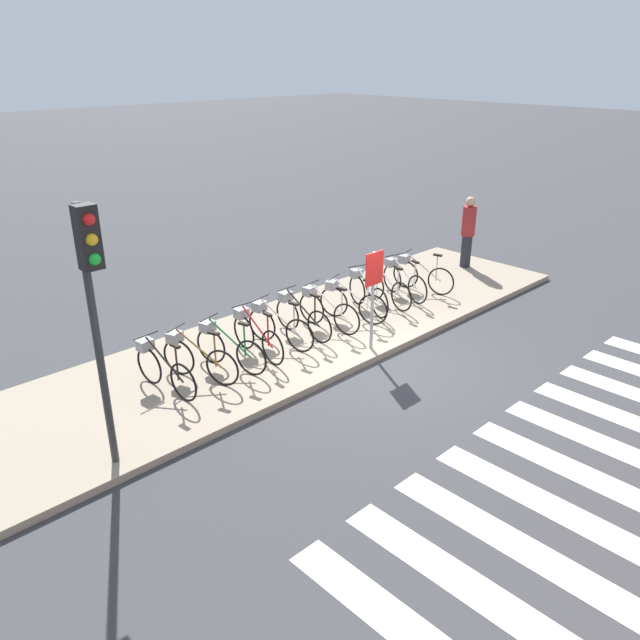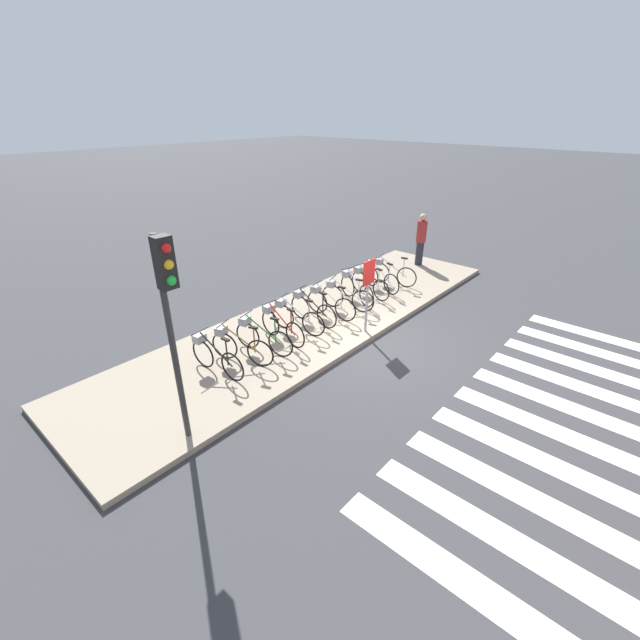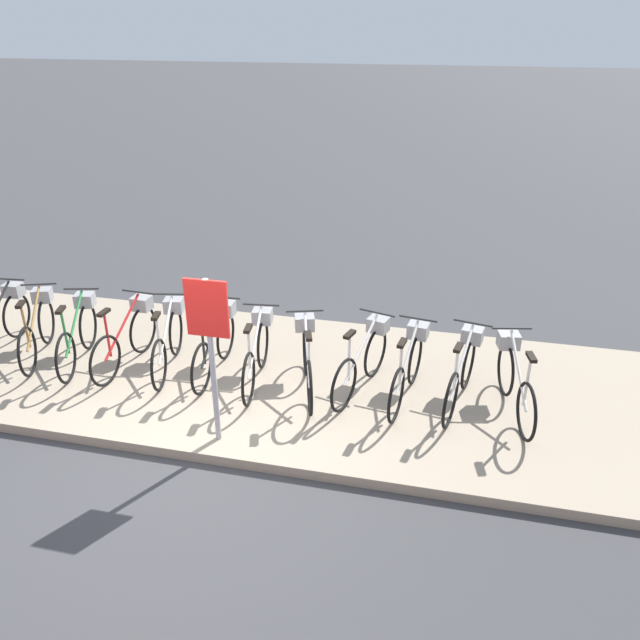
{
  "view_description": "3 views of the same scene",
  "coord_description": "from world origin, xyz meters",
  "px_view_note": "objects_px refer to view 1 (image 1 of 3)",
  "views": [
    {
      "loc": [
        -7.69,
        -6.57,
        5.15
      ],
      "look_at": [
        -0.23,
        1.19,
        0.55
      ],
      "focal_mm": 35.0,
      "sensor_mm": 36.0,
      "label": 1
    },
    {
      "loc": [
        -7.62,
        -5.09,
        5.15
      ],
      "look_at": [
        -0.92,
        0.8,
        0.69
      ],
      "focal_mm": 24.0,
      "sensor_mm": 36.0,
      "label": 2
    },
    {
      "loc": [
        2.53,
        -4.81,
        4.23
      ],
      "look_at": [
        1.11,
        1.39,
        1.12
      ],
      "focal_mm": 35.0,
      "sensor_mm": 36.0,
      "label": 3
    }
  ],
  "objects_px": {
    "parked_bicycle_3": "(255,333)",
    "parked_bicycle_4": "(276,324)",
    "parked_bicycle_0": "(162,366)",
    "parked_bicycle_10": "(402,278)",
    "parked_bicycle_11": "(419,273)",
    "parked_bicycle_9": "(385,285)",
    "pedestrian": "(468,230)",
    "traffic_light": "(93,286)",
    "parked_bicycle_8": "(366,291)",
    "parked_bicycle_2": "(226,345)",
    "parked_bicycle_7": "(349,300)",
    "sign_post": "(374,284)",
    "parked_bicycle_6": "(325,308)",
    "parked_bicycle_1": "(195,356)",
    "parked_bicycle_5": "(300,314)"
  },
  "relations": [
    {
      "from": "parked_bicycle_9",
      "to": "parked_bicycle_10",
      "type": "height_order",
      "value": "same"
    },
    {
      "from": "parked_bicycle_5",
      "to": "parked_bicycle_8",
      "type": "bearing_deg",
      "value": -0.07
    },
    {
      "from": "parked_bicycle_6",
      "to": "parked_bicycle_11",
      "type": "xyz_separation_m",
      "value": [
        3.05,
        0.03,
        0.0
      ]
    },
    {
      "from": "parked_bicycle_9",
      "to": "parked_bicycle_0",
      "type": "bearing_deg",
      "value": -179.86
    },
    {
      "from": "parked_bicycle_0",
      "to": "parked_bicycle_4",
      "type": "xyz_separation_m",
      "value": [
        2.43,
        0.03,
        0.0
      ]
    },
    {
      "from": "parked_bicycle_1",
      "to": "parked_bicycle_2",
      "type": "distance_m",
      "value": 0.61
    },
    {
      "from": "parked_bicycle_7",
      "to": "parked_bicycle_11",
      "type": "bearing_deg",
      "value": 1.7
    },
    {
      "from": "parked_bicycle_6",
      "to": "traffic_light",
      "type": "height_order",
      "value": "traffic_light"
    },
    {
      "from": "parked_bicycle_10",
      "to": "pedestrian",
      "type": "bearing_deg",
      "value": 4.5
    },
    {
      "from": "sign_post",
      "to": "parked_bicycle_0",
      "type": "bearing_deg",
      "value": 160.09
    },
    {
      "from": "parked_bicycle_11",
      "to": "sign_post",
      "type": "distance_m",
      "value": 3.46
    },
    {
      "from": "parked_bicycle_9",
      "to": "pedestrian",
      "type": "height_order",
      "value": "pedestrian"
    },
    {
      "from": "parked_bicycle_9",
      "to": "parked_bicycle_10",
      "type": "relative_size",
      "value": 1.01
    },
    {
      "from": "parked_bicycle_11",
      "to": "pedestrian",
      "type": "xyz_separation_m",
      "value": [
        2.27,
        0.26,
        0.53
      ]
    },
    {
      "from": "parked_bicycle_1",
      "to": "parked_bicycle_11",
      "type": "distance_m",
      "value": 6.09
    },
    {
      "from": "parked_bicycle_0",
      "to": "parked_bicycle_5",
      "type": "distance_m",
      "value": 3.06
    },
    {
      "from": "traffic_light",
      "to": "parked_bicycle_7",
      "type": "bearing_deg",
      "value": 12.56
    },
    {
      "from": "parked_bicycle_1",
      "to": "parked_bicycle_11",
      "type": "relative_size",
      "value": 0.96
    },
    {
      "from": "parked_bicycle_3",
      "to": "parked_bicycle_8",
      "type": "height_order",
      "value": "same"
    },
    {
      "from": "parked_bicycle_1",
      "to": "parked_bicycle_10",
      "type": "height_order",
      "value": "same"
    },
    {
      "from": "parked_bicycle_4",
      "to": "parked_bicycle_8",
      "type": "bearing_deg",
      "value": 0.96
    },
    {
      "from": "parked_bicycle_3",
      "to": "parked_bicycle_1",
      "type": "bearing_deg",
      "value": -178.15
    },
    {
      "from": "parked_bicycle_0",
      "to": "parked_bicycle_9",
      "type": "relative_size",
      "value": 1.0
    },
    {
      "from": "parked_bicycle_3",
      "to": "parked_bicycle_10",
      "type": "relative_size",
      "value": 1.02
    },
    {
      "from": "parked_bicycle_5",
      "to": "parked_bicycle_2",
      "type": "bearing_deg",
      "value": -175.39
    },
    {
      "from": "parked_bicycle_0",
      "to": "parked_bicycle_8",
      "type": "bearing_deg",
      "value": 0.88
    },
    {
      "from": "parked_bicycle_3",
      "to": "parked_bicycle_11",
      "type": "relative_size",
      "value": 1.02
    },
    {
      "from": "parked_bicycle_9",
      "to": "traffic_light",
      "type": "bearing_deg",
      "value": -168.92
    },
    {
      "from": "parked_bicycle_8",
      "to": "parked_bicycle_2",
      "type": "bearing_deg",
      "value": -177.75
    },
    {
      "from": "parked_bicycle_11",
      "to": "parked_bicycle_4",
      "type": "bearing_deg",
      "value": 179.57
    },
    {
      "from": "traffic_light",
      "to": "sign_post",
      "type": "relative_size",
      "value": 1.89
    },
    {
      "from": "parked_bicycle_10",
      "to": "parked_bicycle_11",
      "type": "relative_size",
      "value": 1.0
    },
    {
      "from": "parked_bicycle_3",
      "to": "parked_bicycle_4",
      "type": "relative_size",
      "value": 1.02
    },
    {
      "from": "parked_bicycle_9",
      "to": "parked_bicycle_11",
      "type": "height_order",
      "value": "same"
    },
    {
      "from": "parked_bicycle_1",
      "to": "parked_bicycle_5",
      "type": "bearing_deg",
      "value": 2.99
    },
    {
      "from": "parked_bicycle_2",
      "to": "parked_bicycle_8",
      "type": "distance_m",
      "value": 3.74
    },
    {
      "from": "parked_bicycle_0",
      "to": "parked_bicycle_10",
      "type": "relative_size",
      "value": 1.01
    },
    {
      "from": "pedestrian",
      "to": "parked_bicycle_6",
      "type": "bearing_deg",
      "value": -176.85
    },
    {
      "from": "parked_bicycle_8",
      "to": "sign_post",
      "type": "bearing_deg",
      "value": -134.44
    },
    {
      "from": "parked_bicycle_3",
      "to": "parked_bicycle_7",
      "type": "relative_size",
      "value": 1.04
    },
    {
      "from": "parked_bicycle_9",
      "to": "parked_bicycle_6",
      "type": "bearing_deg",
      "value": -178.75
    },
    {
      "from": "parked_bicycle_0",
      "to": "parked_bicycle_1",
      "type": "xyz_separation_m",
      "value": [
        0.6,
        -0.05,
        0.0
      ]
    },
    {
      "from": "parked_bicycle_4",
      "to": "sign_post",
      "type": "height_order",
      "value": "sign_post"
    },
    {
      "from": "parked_bicycle_4",
      "to": "pedestrian",
      "type": "xyz_separation_m",
      "value": [
        6.52,
        0.23,
        0.53
      ]
    },
    {
      "from": "parked_bicycle_7",
      "to": "traffic_light",
      "type": "height_order",
      "value": "traffic_light"
    },
    {
      "from": "parked_bicycle_1",
      "to": "parked_bicycle_7",
      "type": "relative_size",
      "value": 0.99
    },
    {
      "from": "parked_bicycle_2",
      "to": "pedestrian",
      "type": "relative_size",
      "value": 0.83
    },
    {
      "from": "parked_bicycle_8",
      "to": "traffic_light",
      "type": "relative_size",
      "value": 0.42
    },
    {
      "from": "parked_bicycle_10",
      "to": "parked_bicycle_3",
      "type": "bearing_deg",
      "value": -179.32
    },
    {
      "from": "parked_bicycle_8",
      "to": "pedestrian",
      "type": "distance_m",
      "value": 4.04
    }
  ]
}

